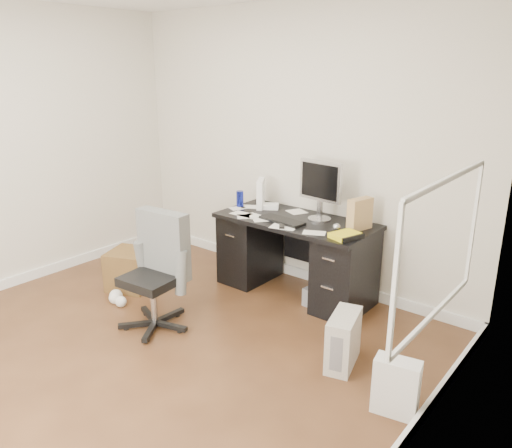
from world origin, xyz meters
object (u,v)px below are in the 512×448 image
at_px(keyboard, 282,220).
at_px(pc_tower, 343,340).
at_px(desk, 295,254).
at_px(lcd_monitor, 320,191).
at_px(office_chair, 152,273).
at_px(wicker_basket, 130,269).

bearing_deg(keyboard, pc_tower, -25.44).
distance_m(desk, lcd_monitor, 0.67).
bearing_deg(desk, office_chair, -112.47).
height_order(desk, lcd_monitor, lcd_monitor).
bearing_deg(keyboard, office_chair, -106.82).
relative_size(desk, wicker_basket, 3.89).
xyz_separation_m(desk, lcd_monitor, (0.19, 0.10, 0.63)).
xyz_separation_m(keyboard, pc_tower, (1.03, -0.63, -0.56)).
bearing_deg(lcd_monitor, wicker_basket, -139.92).
xyz_separation_m(lcd_monitor, office_chair, (-0.73, -1.40, -0.54)).
xyz_separation_m(desk, wicker_basket, (-1.33, -0.93, -0.21)).
height_order(keyboard, office_chair, office_chair).
bearing_deg(wicker_basket, keyboard, 31.23).
bearing_deg(pc_tower, desk, 125.93).
bearing_deg(wicker_basket, desk, 34.93).
bearing_deg(desk, lcd_monitor, 27.81).
relative_size(lcd_monitor, office_chair, 0.58).
distance_m(desk, wicker_basket, 1.63).
xyz_separation_m(desk, keyboard, (-0.05, -0.15, 0.36)).
distance_m(desk, office_chair, 1.40).
distance_m(office_chair, wicker_basket, 0.92).
bearing_deg(office_chair, keyboard, 61.42).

